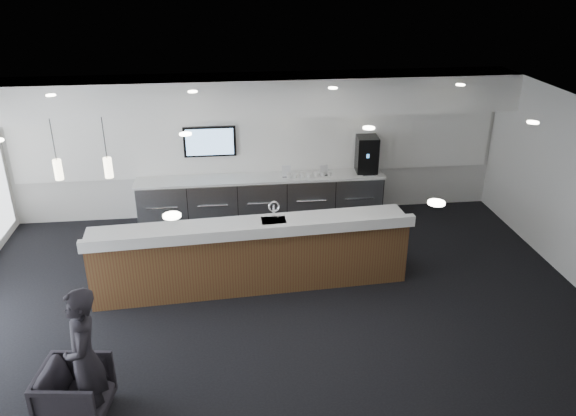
{
  "coord_description": "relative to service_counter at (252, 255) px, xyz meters",
  "views": [
    {
      "loc": [
        -0.72,
        -7.03,
        5.03
      ],
      "look_at": [
        0.28,
        1.3,
        1.28
      ],
      "focal_mm": 35.0,
      "sensor_mm": 36.0,
      "label": 1
    }
  ],
  "objects": [
    {
      "name": "ground",
      "position": [
        0.35,
        -1.06,
        -0.58
      ],
      "size": [
        10.0,
        10.0,
        0.0
      ],
      "primitive_type": "plane",
      "color": "black",
      "rests_on": "ground"
    },
    {
      "name": "ceiling",
      "position": [
        0.35,
        -1.06,
        2.42
      ],
      "size": [
        10.0,
        8.0,
        0.02
      ],
      "primitive_type": "cube",
      "color": "black",
      "rests_on": "back_wall"
    },
    {
      "name": "back_wall",
      "position": [
        0.35,
        2.94,
        0.92
      ],
      "size": [
        10.0,
        0.02,
        3.0
      ],
      "primitive_type": "cube",
      "color": "silver",
      "rests_on": "ground"
    },
    {
      "name": "soffit_bulkhead",
      "position": [
        0.35,
        2.49,
        2.07
      ],
      "size": [
        10.0,
        0.9,
        0.7
      ],
      "primitive_type": "cube",
      "color": "white",
      "rests_on": "back_wall"
    },
    {
      "name": "alcove_panel",
      "position": [
        0.35,
        2.91,
        1.02
      ],
      "size": [
        9.8,
        0.06,
        1.4
      ],
      "primitive_type": "cube",
      "color": "white",
      "rests_on": "back_wall"
    },
    {
      "name": "back_credenza",
      "position": [
        0.35,
        2.58,
        -0.1
      ],
      "size": [
        5.06,
        0.66,
        0.95
      ],
      "color": "gray",
      "rests_on": "ground"
    },
    {
      "name": "wall_tv",
      "position": [
        -0.65,
        2.85,
        1.07
      ],
      "size": [
        1.05,
        0.08,
        0.62
      ],
      "color": "black",
      "rests_on": "back_wall"
    },
    {
      "name": "pendant_left",
      "position": [
        -2.05,
        -0.26,
        1.67
      ],
      "size": [
        0.12,
        0.12,
        0.3
      ],
      "primitive_type": "cylinder",
      "color": "beige",
      "rests_on": "ceiling"
    },
    {
      "name": "pendant_right",
      "position": [
        -2.75,
        -0.26,
        1.67
      ],
      "size": [
        0.12,
        0.12,
        0.3
      ],
      "primitive_type": "cylinder",
      "color": "beige",
      "rests_on": "ceiling"
    },
    {
      "name": "ceiling_can_lights",
      "position": [
        0.35,
        -1.06,
        2.39
      ],
      "size": [
        7.0,
        5.0,
        0.02
      ],
      "primitive_type": null,
      "color": "white",
      "rests_on": "ceiling"
    },
    {
      "name": "service_counter",
      "position": [
        0.0,
        0.0,
        0.0
      ],
      "size": [
        5.22,
        1.16,
        1.49
      ],
      "rotation": [
        0.0,
        0.0,
        0.06
      ],
      "color": "#54301C",
      "rests_on": "ground"
    },
    {
      "name": "coffee_machine",
      "position": [
        2.55,
        2.65,
        0.75
      ],
      "size": [
        0.46,
        0.58,
        0.75
      ],
      "rotation": [
        0.0,
        0.0,
        -0.07
      ],
      "color": "black",
      "rests_on": "back_credenza"
    },
    {
      "name": "info_sign_left",
      "position": [
        0.86,
        2.51,
        0.5
      ],
      "size": [
        0.18,
        0.03,
        0.25
      ],
      "primitive_type": "cube",
      "rotation": [
        0.0,
        0.0,
        -0.04
      ],
      "color": "white",
      "rests_on": "back_credenza"
    },
    {
      "name": "info_sign_right",
      "position": [
        1.63,
        2.5,
        0.49
      ],
      "size": [
        0.17,
        0.06,
        0.23
      ],
      "primitive_type": "cube",
      "rotation": [
        0.0,
        0.0,
        0.27
      ],
      "color": "white",
      "rests_on": "back_credenza"
    },
    {
      "name": "armchair",
      "position": [
        -2.25,
        -2.69,
        -0.22
      ],
      "size": [
        0.86,
        0.84,
        0.7
      ],
      "primitive_type": "imported",
      "rotation": [
        0.0,
        0.0,
        1.44
      ],
      "color": "black",
      "rests_on": "ground"
    },
    {
      "name": "lounge_guest",
      "position": [
        -2.05,
        -2.77,
        0.31
      ],
      "size": [
        0.55,
        0.72,
        1.77
      ],
      "primitive_type": "imported",
      "rotation": [
        0.0,
        0.0,
        -1.37
      ],
      "color": "black",
      "rests_on": "ground"
    },
    {
      "name": "cup_0",
      "position": [
        1.74,
        2.45,
        0.43
      ],
      "size": [
        0.11,
        0.11,
        0.1
      ],
      "primitive_type": "imported",
      "color": "white",
      "rests_on": "back_credenza"
    },
    {
      "name": "cup_1",
      "position": [
        1.6,
        2.45,
        0.43
      ],
      "size": [
        0.15,
        0.15,
        0.1
      ],
      "primitive_type": "imported",
      "rotation": [
        0.0,
        0.0,
        0.65
      ],
      "color": "white",
      "rests_on": "back_credenza"
    },
    {
      "name": "cup_2",
      "position": [
        1.46,
        2.45,
        0.43
      ],
      "size": [
        0.13,
        0.13,
        0.1
      ],
      "primitive_type": "imported",
      "rotation": [
        0.0,
        0.0,
        1.29
      ],
      "color": "white",
      "rests_on": "back_credenza"
    },
    {
      "name": "cup_3",
      "position": [
        1.32,
        2.45,
        0.43
      ],
      "size": [
        0.14,
        0.14,
        0.1
      ],
      "primitive_type": "imported",
      "rotation": [
        0.0,
        0.0,
        1.94
      ],
      "color": "white",
      "rests_on": "back_credenza"
    },
    {
      "name": "cup_4",
      "position": [
        1.18,
        2.45,
        0.43
      ],
      "size": [
        0.15,
        0.15,
        0.1
      ],
      "primitive_type": "imported",
      "rotation": [
        0.0,
        0.0,
        2.58
      ],
      "color": "white",
      "rests_on": "back_credenza"
    },
    {
      "name": "cup_5",
      "position": [
        1.04,
        2.45,
        0.43
      ],
      "size": [
        0.12,
        0.12,
        0.1
      ],
      "primitive_type": "imported",
      "rotation": [
        0.0,
        0.0,
        3.23
      ],
      "color": "white",
      "rests_on": "back_credenza"
    },
    {
      "name": "cup_6",
      "position": [
        0.9,
        2.45,
        0.43
      ],
      "size": [
        0.15,
        0.15,
        0.1
      ],
      "primitive_type": "imported",
      "rotation": [
        0.0,
        0.0,
        3.87
      ],
      "color": "white",
      "rests_on": "back_credenza"
    }
  ]
}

